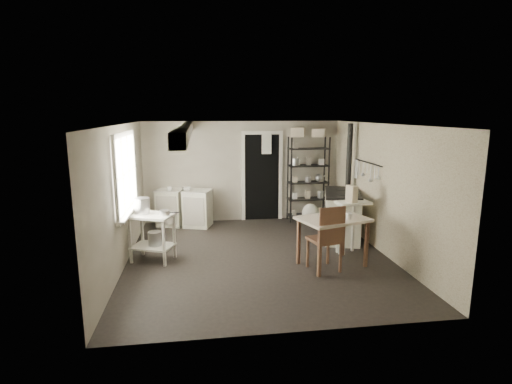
{
  "coord_description": "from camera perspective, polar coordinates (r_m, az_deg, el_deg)",
  "views": [
    {
      "loc": [
        -0.98,
        -6.59,
        2.49
      ],
      "look_at": [
        0.0,
        0.3,
        1.1
      ],
      "focal_mm": 28.0,
      "sensor_mm": 36.0,
      "label": 1
    }
  ],
  "objects": [
    {
      "name": "flour_sack",
      "position": [
        9.18,
        7.77,
        -3.01
      ],
      "size": [
        0.41,
        0.36,
        0.46
      ],
      "primitive_type": "ellipsoid",
      "rotation": [
        0.0,
        0.0,
        0.09
      ],
      "color": "silver",
      "rests_on": "ground"
    },
    {
      "name": "base_cabinets",
      "position": [
        9.01,
        -10.22,
        -1.91
      ],
      "size": [
        1.35,
        0.89,
        0.82
      ],
      "primitive_type": null,
      "rotation": [
        0.0,
        0.0,
        -0.31
      ],
      "color": "silver",
      "rests_on": "ground"
    },
    {
      "name": "stovepipe",
      "position": [
        8.44,
        13.17,
        4.87
      ],
      "size": [
        0.13,
        0.13,
        1.38
      ],
      "primitive_type": null,
      "rotation": [
        0.0,
        0.0,
        -0.32
      ],
      "color": "black",
      "rests_on": "stove"
    },
    {
      "name": "mixing_bowl",
      "position": [
        8.92,
        -9.89,
        1.2
      ],
      "size": [
        0.28,
        0.28,
        0.07
      ],
      "primitive_type": "imported",
      "rotation": [
        0.0,
        0.0,
        -0.03
      ],
      "color": "white",
      "rests_on": "base_cabinets"
    },
    {
      "name": "shelf_rack",
      "position": [
        9.31,
        7.43,
        1.67
      ],
      "size": [
        0.93,
        0.38,
        1.95
      ],
      "primitive_type": null,
      "rotation": [
        0.0,
        0.0,
        0.02
      ],
      "color": "black",
      "rests_on": "ground"
    },
    {
      "name": "work_table",
      "position": [
        6.72,
        10.82,
        -7.21
      ],
      "size": [
        1.25,
        1.04,
        0.81
      ],
      "primitive_type": null,
      "rotation": [
        0.0,
        0.0,
        0.31
      ],
      "color": "beige",
      "rests_on": "ground"
    },
    {
      "name": "ceiling",
      "position": [
        6.67,
        0.37,
        9.65
      ],
      "size": [
        5.0,
        5.0,
        0.0
      ],
      "primitive_type": "plane",
      "rotation": [
        3.14,
        0.0,
        0.0
      ],
      "color": "white",
      "rests_on": "wall_back"
    },
    {
      "name": "doorway",
      "position": [
        9.3,
        0.86,
        2.07
      ],
      "size": [
        0.96,
        0.1,
        2.08
      ],
      "primitive_type": null,
      "color": "silver",
      "rests_on": "ground"
    },
    {
      "name": "stove",
      "position": [
        8.15,
        12.14,
        -3.53
      ],
      "size": [
        1.0,
        1.36,
        0.95
      ],
      "primitive_type": null,
      "rotation": [
        0.0,
        0.0,
        -0.3
      ],
      "color": "silver",
      "rests_on": "ground"
    },
    {
      "name": "wall_right",
      "position": [
        7.47,
        17.7,
        0.41
      ],
      "size": [
        0.02,
        5.0,
        2.3
      ],
      "primitive_type": "cube",
      "color": "#AAA291",
      "rests_on": "ground"
    },
    {
      "name": "saucepan",
      "position": [
        6.82,
        -12.93,
        -2.93
      ],
      "size": [
        0.18,
        0.18,
        0.09
      ],
      "primitive_type": "cylinder",
      "rotation": [
        0.0,
        0.0,
        0.09
      ],
      "color": "#B7B7BA",
      "rests_on": "prep_table"
    },
    {
      "name": "window",
      "position": [
        6.98,
        -18.26,
        2.56
      ],
      "size": [
        0.12,
        1.76,
        1.28
      ],
      "primitive_type": null,
      "color": "silver",
      "rests_on": "wall_left"
    },
    {
      "name": "oats_box",
      "position": [
        7.26,
        13.49,
        -0.79
      ],
      "size": [
        0.17,
        0.22,
        0.3
      ],
      "primitive_type": "cube",
      "rotation": [
        0.0,
        0.0,
        0.27
      ],
      "color": "beige",
      "rests_on": "side_ledge"
    },
    {
      "name": "chair",
      "position": [
        6.49,
        9.74,
        -6.88
      ],
      "size": [
        0.54,
        0.56,
        1.08
      ],
      "primitive_type": null,
      "rotation": [
        0.0,
        0.0,
        0.22
      ],
      "color": "brown",
      "rests_on": "ground"
    },
    {
      "name": "table_cup",
      "position": [
        6.56,
        13.09,
        -3.85
      ],
      "size": [
        0.14,
        0.14,
        0.1
      ],
      "primitive_type": "imported",
      "rotation": [
        0.0,
        0.0,
        0.4
      ],
      "color": "white",
      "rests_on": "work_table"
    },
    {
      "name": "utensil_rail",
      "position": [
        7.92,
        15.61,
        4.06
      ],
      "size": [
        0.06,
        1.2,
        0.44
      ],
      "primitive_type": null,
      "color": "#B7B7BA",
      "rests_on": "wall_right"
    },
    {
      "name": "counter_cup",
      "position": [
        8.86,
        -12.3,
        1.11
      ],
      "size": [
        0.14,
        0.14,
        0.09
      ],
      "primitive_type": "imported",
      "rotation": [
        0.0,
        0.0,
        0.34
      ],
      "color": "white",
      "rests_on": "base_cabinets"
    },
    {
      "name": "stockpot",
      "position": [
        7.0,
        -15.99,
        -1.96
      ],
      "size": [
        0.27,
        0.27,
        0.28
      ],
      "primitive_type": "cylinder",
      "rotation": [
        0.0,
        0.0,
        -0.05
      ],
      "color": "#B7B7BA",
      "rests_on": "prep_table"
    },
    {
      "name": "bucket",
      "position": [
        7.03,
        -14.25,
        -6.48
      ],
      "size": [
        0.27,
        0.27,
        0.25
      ],
      "primitive_type": "cylinder",
      "rotation": [
        0.0,
        0.0,
        -0.18
      ],
      "color": "#B7B7BA",
      "rests_on": "prep_table"
    },
    {
      "name": "storage_box_b",
      "position": [
        9.21,
        8.94,
        8.04
      ],
      "size": [
        0.37,
        0.35,
        0.18
      ],
      "primitive_type": "cube",
      "rotation": [
        0.0,
        0.0,
        -0.4
      ],
      "color": "beige",
      "rests_on": "shelf_rack"
    },
    {
      "name": "wall_left",
      "position": [
        6.85,
        -18.61,
        -0.6
      ],
      "size": [
        0.02,
        5.0,
        2.3
      ],
      "primitive_type": "cube",
      "color": "#AAA291",
      "rests_on": "ground"
    },
    {
      "name": "prep_table",
      "position": [
        7.04,
        -14.55,
        -6.36
      ],
      "size": [
        0.84,
        0.73,
        0.81
      ],
      "primitive_type": null,
      "rotation": [
        0.0,
        0.0,
        -0.37
      ],
      "color": "silver",
      "rests_on": "ground"
    },
    {
      "name": "side_ledge",
      "position": [
        7.46,
        13.57,
        -5.07
      ],
      "size": [
        0.64,
        0.41,
        0.93
      ],
      "primitive_type": null,
      "rotation": [
        0.0,
        0.0,
        0.14
      ],
      "color": "silver",
      "rests_on": "ground"
    },
    {
      "name": "wallpaper_panel",
      "position": [
        7.46,
        17.63,
        0.41
      ],
      "size": [
        0.01,
        5.0,
        2.3
      ],
      "primitive_type": null,
      "color": "beige",
      "rests_on": "wall_right"
    },
    {
      "name": "floor",
      "position": [
        7.12,
        0.35,
        -9.19
      ],
      "size": [
        5.0,
        5.0,
        0.0
      ],
      "primitive_type": "plane",
      "color": "black",
      "rests_on": "ground"
    },
    {
      "name": "floor_crock",
      "position": [
        7.38,
        12.14,
        -8.09
      ],
      "size": [
        0.14,
        0.14,
        0.15
      ],
      "primitive_type": "cylinder",
      "rotation": [
        0.0,
        0.0,
        0.21
      ],
      "color": "white",
      "rests_on": "ground"
    },
    {
      "name": "storage_box_a",
      "position": [
        9.16,
        5.99,
        8.23
      ],
      "size": [
        0.37,
        0.35,
        0.21
      ],
      "primitive_type": "cube",
      "rotation": [
        0.0,
        0.0,
        -0.33
      ],
      "color": "beige",
      "rests_on": "shelf_rack"
    },
    {
      "name": "ceiling_beam",
      "position": [
        6.6,
        -10.1,
        8.6
      ],
      "size": [
        0.18,
        5.0,
        0.18
      ],
      "primitive_type": null,
      "color": "silver",
      "rests_on": "ceiling"
    },
    {
      "name": "wall_front",
      "position": [
        4.42,
        5.17,
        -6.42
      ],
      "size": [
        4.5,
        0.02,
        2.3
      ],
      "primitive_type": "cube",
      "color": "#AAA291",
      "rests_on": "ground"
    },
    {
      "name": "shelf_jar",
      "position": [
        9.22,
        5.96,
        4.27
      ],
      "size": [
        0.1,
        0.1,
        0.2
      ],
      "primitive_type": "imported",
      "rotation": [
        0.0,
        0.0,
        0.1
      ],
      "color": "white",
      "rests_on": "shelf_rack"
    },
    {
      "name": "wall_back",
      "position": [
        9.24,
        -1.93,
        2.95
      ],
      "size": [
        4.5,
        0.02,
        2.3
      ],
      "primitive_type": "cube",
      "color": "#AAA291",
      "rests_on": "ground"
    }
  ]
}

